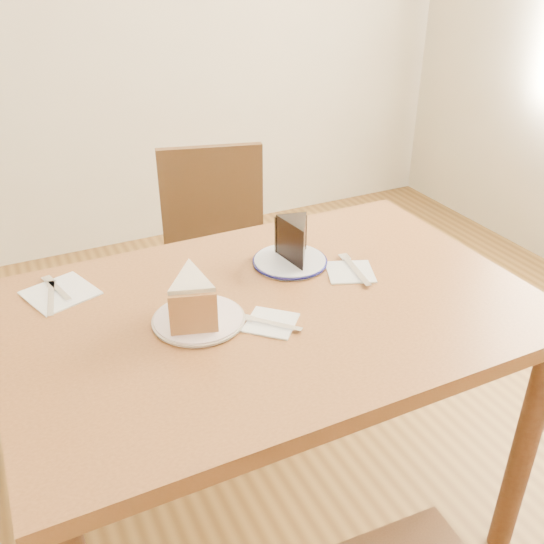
{
  "coord_description": "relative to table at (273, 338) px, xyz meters",
  "views": [
    {
      "loc": [
        -0.52,
        -1.06,
        1.49
      ],
      "look_at": [
        0.02,
        0.05,
        0.8
      ],
      "focal_mm": 40.0,
      "sensor_mm": 36.0,
      "label": 1
    }
  ],
  "objects": [
    {
      "name": "plate_cream",
      "position": [
        -0.18,
        0.0,
        0.1
      ],
      "size": [
        0.19,
        0.19,
        0.01
      ],
      "primitive_type": "cylinder",
      "color": "silver",
      "rests_on": "table"
    },
    {
      "name": "knife_spare",
      "position": [
        -0.46,
        0.24,
        0.1
      ],
      "size": [
        0.04,
        0.16,
        0.0
      ],
      "primitive_type": "cube",
      "rotation": [
        0.0,
        0.0,
        -0.16
      ],
      "color": "silver",
      "rests_on": "napkin_spare"
    },
    {
      "name": "ground",
      "position": [
        0.0,
        0.0,
        -0.65
      ],
      "size": [
        4.0,
        4.0,
        0.0
      ],
      "primitive_type": "plane",
      "color": "#492F13",
      "rests_on": "ground"
    },
    {
      "name": "chocolate_cake",
      "position": [
        0.14,
        0.14,
        0.16
      ],
      "size": [
        0.1,
        0.13,
        0.1
      ],
      "primitive_type": null,
      "rotation": [
        0.0,
        0.0,
        2.93
      ],
      "color": "black",
      "rests_on": "plate_navy"
    },
    {
      "name": "table",
      "position": [
        0.0,
        0.0,
        0.0
      ],
      "size": [
        1.2,
        0.8,
        0.75
      ],
      "color": "#573117",
      "rests_on": "ground"
    },
    {
      "name": "napkin_cream",
      "position": [
        -0.04,
        -0.07,
        0.1
      ],
      "size": [
        0.15,
        0.15,
        0.0
      ],
      "primitive_type": "cube",
      "rotation": [
        0.0,
        0.0,
        0.82
      ],
      "color": "white",
      "rests_on": "table"
    },
    {
      "name": "fork_spare",
      "position": [
        -0.44,
        0.28,
        0.1
      ],
      "size": [
        0.05,
        0.14,
        0.0
      ],
      "primitive_type": "cube",
      "rotation": [
        0.0,
        0.0,
        0.24
      ],
      "color": "silver",
      "rests_on": "napkin_spare"
    },
    {
      "name": "carrot_cake",
      "position": [
        -0.19,
        0.02,
        0.16
      ],
      "size": [
        0.13,
        0.16,
        0.09
      ],
      "primitive_type": null,
      "rotation": [
        0.0,
        0.0,
        -0.29
      ],
      "color": "beige",
      "rests_on": "plate_cream"
    },
    {
      "name": "napkin_navy",
      "position": [
        0.24,
        0.04,
        0.1
      ],
      "size": [
        0.15,
        0.15,
        0.0
      ],
      "primitive_type": "cube",
      "rotation": [
        0.0,
        0.0,
        -0.39
      ],
      "color": "white",
      "rests_on": "table"
    },
    {
      "name": "knife_navy",
      "position": [
        0.25,
        0.04,
        0.1
      ],
      "size": [
        0.05,
        0.17,
        0.0
      ],
      "primitive_type": "cube",
      "rotation": [
        0.0,
        0.0,
        -0.17
      ],
      "color": "silver",
      "rests_on": "napkin_navy"
    },
    {
      "name": "plate_navy",
      "position": [
        0.12,
        0.15,
        0.1
      ],
      "size": [
        0.18,
        0.18,
        0.01
      ],
      "primitive_type": "cylinder",
      "color": "white",
      "rests_on": "table"
    },
    {
      "name": "napkin_spare",
      "position": [
        -0.43,
        0.26,
        0.1
      ],
      "size": [
        0.18,
        0.18,
        0.0
      ],
      "primitive_type": "cube",
      "rotation": [
        0.0,
        0.0,
        0.33
      ],
      "color": "white",
      "rests_on": "table"
    },
    {
      "name": "chair_far",
      "position": [
        0.13,
        0.7,
        -0.17
      ],
      "size": [
        0.52,
        0.52,
        0.86
      ],
      "rotation": [
        0.0,
        0.0,
        2.88
      ],
      "color": "black",
      "rests_on": "ground"
    },
    {
      "name": "fork_cream",
      "position": [
        -0.04,
        -0.08,
        0.1
      ],
      "size": [
        0.11,
        0.11,
        0.0
      ],
      "primitive_type": "cube",
      "rotation": [
        0.0,
        0.0,
        0.74
      ],
      "color": "silver",
      "rests_on": "napkin_cream"
    }
  ]
}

